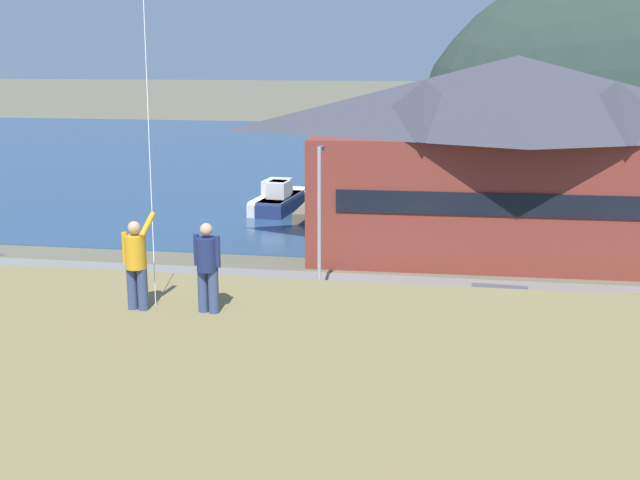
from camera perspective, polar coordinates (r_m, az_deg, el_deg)
ground_plane at (r=24.98m, az=-6.24°, el=-11.73°), size 600.00×600.00×0.00m
parking_lot_pad at (r=29.41m, az=-3.60°, el=-7.60°), size 40.00×20.00×0.10m
bay_water at (r=82.65m, az=5.08°, el=5.97°), size 360.00×84.00×0.03m
harbor_lodge at (r=42.51m, az=13.83°, el=6.25°), size 22.17×10.36×10.48m
wharf_dock at (r=54.38m, az=0.69°, el=2.53°), size 3.20×10.26×0.70m
moored_boat_wharfside at (r=54.74m, az=-2.97°, el=2.98°), size 2.96×7.36×2.16m
moored_boat_outer_mooring at (r=56.67m, az=4.72°, el=3.31°), size 3.38×7.99×2.16m
moored_boat_inner_slip at (r=53.80m, az=-2.90°, el=2.80°), size 2.31×5.82×2.16m
parked_car_mid_row_center at (r=24.36m, az=-3.00°, el=-9.59°), size 4.27×2.19×1.82m
parked_car_front_row_red at (r=32.96m, az=-17.76°, el=-4.04°), size 4.31×2.27×1.82m
parked_car_front_row_silver at (r=30.52m, az=12.98°, el=-5.12°), size 4.32×2.30×1.82m
parked_car_corner_spot at (r=31.05m, az=-6.28°, el=-4.53°), size 4.29×2.23×1.82m
parked_car_front_row_end at (r=27.78m, az=-18.90°, el=-7.38°), size 4.29×2.24×1.82m
parking_light_pole at (r=33.40m, az=-0.05°, el=1.98°), size 0.24×0.78×6.68m
person_kite_flyer at (r=15.39m, az=-13.19°, el=-1.53°), size 0.56×0.64×1.86m
person_companion at (r=14.96m, az=-8.17°, el=-1.79°), size 0.54×0.40×1.74m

